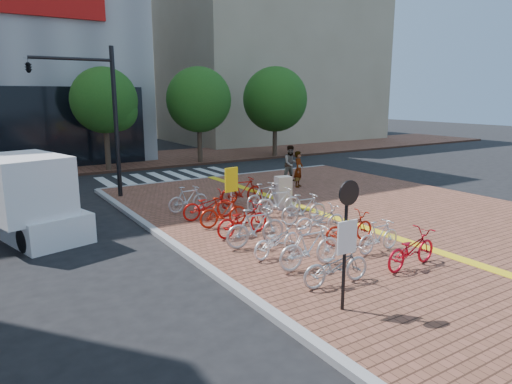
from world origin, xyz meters
TOP-DOWN VIEW (x-y plane):
  - ground at (0.00, 0.00)m, footprint 120.00×120.00m
  - kerb_west at (-4.00, -5.00)m, footprint 0.25×34.00m
  - kerb_north at (3.00, 12.00)m, footprint 14.00×0.25m
  - far_sidewalk at (0.00, 21.00)m, footprint 70.00×8.00m
  - building_beige at (18.00, 32.00)m, footprint 20.00×18.00m
  - crosswalk at (0.50, 14.00)m, footprint 7.50×4.00m
  - street_trees at (5.04, 17.45)m, footprint 16.20×4.60m
  - bike_0 at (-2.01, -2.42)m, footprint 1.83×0.81m
  - bike_1 at (-1.85, -1.27)m, footprint 1.88×0.59m
  - bike_2 at (-2.05, -0.08)m, footprint 1.75×0.86m
  - bike_3 at (-2.10, 0.91)m, footprint 1.94×0.66m
  - bike_4 at (-1.89, 2.04)m, footprint 1.97×0.86m
  - bike_5 at (-1.93, 3.22)m, footprint 1.75×0.63m
  - bike_6 at (-1.92, 4.36)m, footprint 1.97×0.80m
  - bike_7 at (-2.10, 5.73)m, footprint 1.67×0.57m
  - bike_8 at (0.36, -2.63)m, footprint 1.92×0.81m
  - bike_9 at (0.53, -1.38)m, footprint 1.55×0.46m
  - bike_10 at (0.41, -0.31)m, footprint 1.82×0.67m
  - bike_11 at (0.27, 0.84)m, footprint 1.85×0.85m
  - bike_12 at (0.55, 2.02)m, footprint 1.82×0.72m
  - bike_13 at (0.44, 3.37)m, footprint 1.83×0.84m
  - bike_14 at (0.46, 4.31)m, footprint 1.86×0.76m
  - bike_15 at (0.28, 5.71)m, footprint 1.89×0.76m
  - pedestrian_a at (4.35, 7.30)m, footprint 0.76×0.71m
  - pedestrian_b at (4.88, 8.61)m, footprint 1.01×0.84m
  - utility_box at (1.18, 4.14)m, footprint 0.65×0.51m
  - yellow_sign at (-1.46, 3.49)m, footprint 0.53×0.16m
  - notice_sign at (-2.74, -3.48)m, footprint 0.50×0.11m
  - traffic_light_pole at (-4.96, 9.85)m, footprint 3.40×1.31m
  - box_truck at (-7.39, 6.15)m, footprint 3.17×5.03m

SIDE VIEW (x-z plane):
  - ground at x=0.00m, z-range 0.00..0.00m
  - crosswalk at x=0.50m, z-range 0.00..0.01m
  - far_sidewalk at x=0.00m, z-range 0.00..0.15m
  - kerb_west at x=-4.00m, z-range 0.00..0.15m
  - kerb_north at x=3.00m, z-range 0.00..0.15m
  - bike_2 at x=-2.05m, z-range 0.15..1.03m
  - bike_9 at x=0.53m, z-range 0.15..1.08m
  - bike_0 at x=-2.01m, z-range 0.15..1.08m
  - bike_11 at x=0.27m, z-range 0.15..1.09m
  - bike_10 at x=0.41m, z-range 0.15..1.10m
  - bike_8 at x=0.36m, z-range 0.15..1.13m
  - bike_7 at x=-2.10m, z-range 0.15..1.14m
  - bike_4 at x=-1.89m, z-range 0.15..1.15m
  - bike_6 at x=-1.92m, z-range 0.15..1.16m
  - bike_5 at x=-1.93m, z-range 0.15..1.18m
  - bike_12 at x=0.55m, z-range 0.15..1.21m
  - bike_13 at x=0.44m, z-range 0.15..1.21m
  - bike_14 at x=0.46m, z-range 0.15..1.24m
  - bike_15 at x=0.28m, z-range 0.15..1.26m
  - bike_1 at x=-1.85m, z-range 0.15..1.27m
  - bike_3 at x=-2.10m, z-range 0.15..1.30m
  - utility_box at x=1.18m, z-range 0.15..1.43m
  - pedestrian_a at x=4.35m, z-range 0.15..1.88m
  - pedestrian_b at x=4.88m, z-range 0.15..2.00m
  - box_truck at x=-7.39m, z-range -0.08..2.63m
  - yellow_sign at x=-1.46m, z-range 0.52..2.46m
  - notice_sign at x=-2.74m, z-range 0.51..3.23m
  - street_trees at x=5.04m, z-range 0.92..7.27m
  - traffic_light_pole at x=-4.96m, z-range 1.35..7.68m
  - building_beige at x=18.00m, z-range 0.00..18.00m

